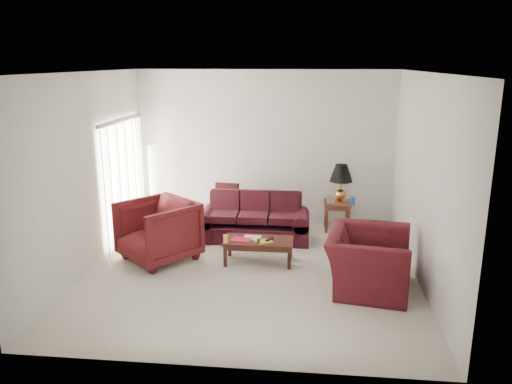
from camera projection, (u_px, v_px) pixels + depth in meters
floor at (250, 272)px, 7.70m from camera, size 5.00×5.00×0.00m
blinds at (124, 180)px, 8.92m from camera, size 0.10×2.00×2.16m
sofa at (254, 218)px, 9.01m from camera, size 2.04×0.98×0.81m
throw_pillow at (227, 194)px, 9.53m from camera, size 0.46×0.26×0.46m
end_table at (337, 216)px, 9.56m from camera, size 0.53×0.53×0.55m
table_lamp at (341, 183)px, 9.43m from camera, size 0.50×0.50×0.72m
clock at (331, 200)px, 9.37m from camera, size 0.15×0.08×0.14m
blue_canister at (353, 201)px, 9.27m from camera, size 0.11×0.11×0.15m
picture_frame at (329, 196)px, 9.65m from camera, size 0.14×0.17×0.05m
floor_lamp at (156, 186)px, 9.60m from camera, size 0.33×0.33×1.62m
armchair_left at (158, 231)px, 8.04m from camera, size 1.51×1.52×0.99m
armchair_right at (368, 261)px, 7.05m from camera, size 1.31×1.45×0.83m
coffee_table at (259, 251)px, 8.02m from camera, size 1.18×0.73×0.38m
magazine_red at (241, 240)px, 7.94m from camera, size 0.34×0.28×0.02m
magazine_white at (252, 237)px, 8.04m from camera, size 0.28×0.22×0.02m
magazine_orange at (264, 241)px, 7.87m from camera, size 0.31×0.29×0.01m
remote_a at (259, 241)px, 7.83m from camera, size 0.05×0.17×0.02m
remote_b at (270, 239)px, 7.92m from camera, size 0.12×0.19×0.02m
yellow_glass at (225, 239)px, 7.82m from camera, size 0.08×0.08×0.13m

